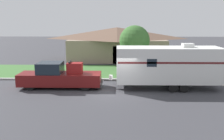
{
  "coord_description": "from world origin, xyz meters",
  "views": [
    {
      "loc": [
        -0.16,
        -17.25,
        5.15
      ],
      "look_at": [
        -0.51,
        1.27,
        1.4
      ],
      "focal_mm": 40.0,
      "sensor_mm": 36.0,
      "label": 1
    }
  ],
  "objects": [
    {
      "name": "tree_in_yard",
      "position": [
        1.59,
        7.13,
        3.13
      ],
      "size": [
        2.97,
        2.97,
        4.63
      ],
      "color": "brown",
      "rests_on": "ground_plane"
    },
    {
      "name": "ground_plane",
      "position": [
        0.0,
        0.0,
        0.0
      ],
      "size": [
        120.0,
        120.0,
        0.0
      ],
      "primitive_type": "plane",
      "color": "#38383D"
    },
    {
      "name": "house_across_street",
      "position": [
        -0.11,
        15.17,
        2.17
      ],
      "size": [
        13.04,
        7.19,
        4.18
      ],
      "color": "gray",
      "rests_on": "ground_plane"
    },
    {
      "name": "mailbox",
      "position": [
        7.7,
        4.81,
        0.97
      ],
      "size": [
        0.48,
        0.2,
        1.26
      ],
      "color": "brown",
      "rests_on": "ground_plane"
    },
    {
      "name": "travel_trailer",
      "position": [
        3.72,
        1.27,
        1.83
      ],
      "size": [
        8.7,
        2.47,
        3.42
      ],
      "color": "black",
      "rests_on": "ground_plane"
    },
    {
      "name": "lawn_strip",
      "position": [
        0.0,
        7.4,
        0.01
      ],
      "size": [
        80.0,
        7.0,
        0.03
      ],
      "color": "#3D6B33",
      "rests_on": "ground_plane"
    },
    {
      "name": "curb_strip",
      "position": [
        0.0,
        3.75,
        0.07
      ],
      "size": [
        80.0,
        0.3,
        0.14
      ],
      "color": "#999993",
      "rests_on": "ground_plane"
    },
    {
      "name": "pickup_truck",
      "position": [
        -4.54,
        1.27,
        0.87
      ],
      "size": [
        6.33,
        1.91,
        2.06
      ],
      "color": "black",
      "rests_on": "ground_plane"
    }
  ]
}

